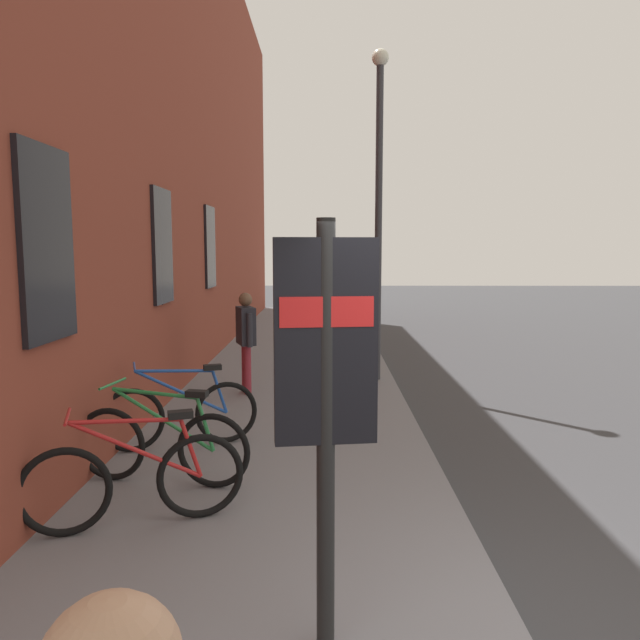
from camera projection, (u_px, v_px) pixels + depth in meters
ground at (469, 405)px, 9.12m from camera, size 60.00×60.00×0.00m
sidewalk_pavement at (295, 374)px, 11.12m from camera, size 24.00×3.50×0.12m
station_facade at (191, 127)px, 11.57m from camera, size 22.00×0.65×9.43m
bicycle_far_end at (136, 480)px, 4.82m from camera, size 0.70×1.69×0.97m
bicycle_under_window at (162, 444)px, 5.71m from camera, size 0.50×1.75×0.97m
bicycle_by_door at (181, 414)px, 6.77m from camera, size 0.70×1.70×0.97m
transit_info_sign at (326, 370)px, 3.19m from camera, size 0.15×0.56×2.40m
pedestrian_crossing_street at (246, 332)px, 9.27m from camera, size 0.57×0.37×1.57m
street_lamp at (379, 190)px, 10.01m from camera, size 0.28×0.28×5.49m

